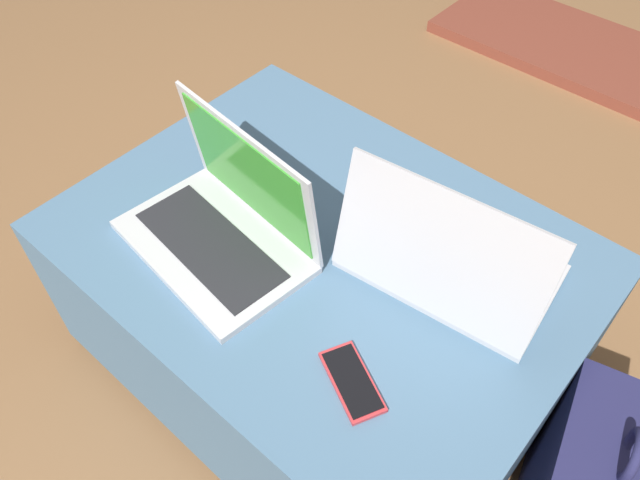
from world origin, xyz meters
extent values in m
plane|color=olive|center=(0.00, 0.00, 0.00)|extent=(14.00, 14.00, 0.00)
cube|color=#2A3D4E|center=(0.00, 0.00, 0.03)|extent=(0.98, 0.73, 0.05)
cube|color=slate|center=(0.00, 0.00, 0.25)|extent=(1.02, 0.76, 0.41)
cube|color=silver|center=(-0.15, -0.15, 0.47)|extent=(0.40, 0.28, 0.02)
cube|color=#232328|center=(-0.15, -0.16, 0.48)|extent=(0.34, 0.17, 0.00)
cube|color=silver|center=(-0.14, -0.05, 0.59)|extent=(0.38, 0.08, 0.24)
cube|color=green|center=(-0.14, -0.05, 0.59)|extent=(0.33, 0.06, 0.21)
cube|color=silver|center=(0.23, 0.11, 0.47)|extent=(0.40, 0.28, 0.02)
cube|color=#B2B2B7|center=(0.23, 0.12, 0.48)|extent=(0.35, 0.17, 0.00)
cube|color=silver|center=(0.24, 0.02, 0.59)|extent=(0.38, 0.11, 0.24)
cube|color=white|center=(0.24, 0.03, 0.59)|extent=(0.34, 0.09, 0.21)
cube|color=red|center=(0.24, -0.20, 0.46)|extent=(0.15, 0.12, 0.01)
cube|color=black|center=(0.24, -0.20, 0.47)|extent=(0.14, 0.11, 0.00)
torus|color=#23234C|center=(0.64, 0.00, 0.44)|extent=(0.04, 0.09, 0.09)
cube|color=brown|center=(0.00, 1.72, 0.02)|extent=(1.40, 0.50, 0.04)
camera|label=1|loc=(0.53, -0.61, 1.39)|focal=35.00mm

